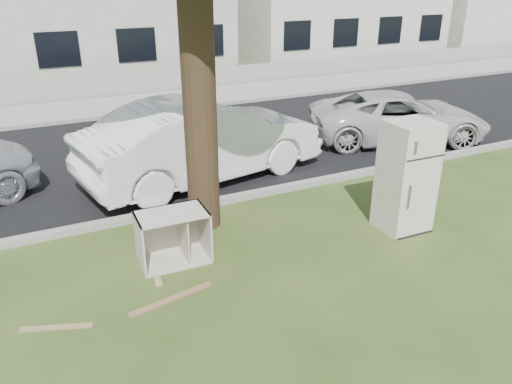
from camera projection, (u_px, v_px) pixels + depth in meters
name	position (u px, v px, depth m)	size (l,w,h in m)	color
ground	(273.00, 268.00, 7.44)	(120.00, 120.00, 0.00)	#304518
road	(160.00, 150.00, 12.38)	(120.00, 7.00, 0.01)	black
kerb_near	(213.00, 205.00, 9.46)	(120.00, 0.18, 0.12)	gray
kerb_far	(128.00, 117.00, 15.30)	(120.00, 0.18, 0.12)	gray
sidewalk	(118.00, 106.00, 16.49)	(120.00, 2.80, 0.01)	gray
low_wall	(107.00, 86.00, 17.67)	(120.00, 0.15, 0.70)	gray
fridge	(407.00, 177.00, 8.27)	(0.77, 0.72, 1.88)	white
cabinet	(173.00, 237.00, 7.48)	(1.04, 0.64, 0.81)	beige
plank_a	(171.00, 299.00, 6.72)	(1.22, 0.10, 0.02)	#926946
plank_b	(57.00, 327.00, 6.18)	(0.88, 0.09, 0.02)	#98814F
plank_c	(155.00, 270.00, 7.37)	(0.86, 0.10, 0.02)	tan
car_center	(203.00, 140.00, 10.37)	(1.80, 5.16, 1.70)	white
car_right	(399.00, 117.00, 12.86)	(2.10, 4.54, 1.26)	silver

